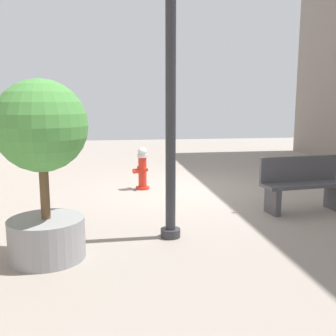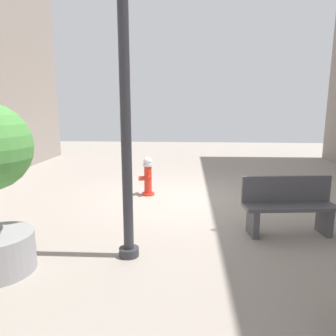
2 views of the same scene
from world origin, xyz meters
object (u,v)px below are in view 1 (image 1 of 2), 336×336
at_px(planter_tree, 43,155).
at_px(street_lamp, 171,59).
at_px(bench_near, 302,183).
at_px(fire_hydrant, 142,168).

relative_size(planter_tree, street_lamp, 0.55).
distance_m(bench_near, street_lamp, 3.31).
relative_size(bench_near, planter_tree, 0.72).
bearing_deg(bench_near, planter_tree, 20.35).
bearing_deg(fire_hydrant, street_lamp, 92.53).
bearing_deg(planter_tree, fire_hydrant, -111.82).
bearing_deg(street_lamp, bench_near, -158.14).
relative_size(fire_hydrant, bench_near, 0.60).
bearing_deg(fire_hydrant, bench_near, 140.92).
height_order(bench_near, planter_tree, planter_tree).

